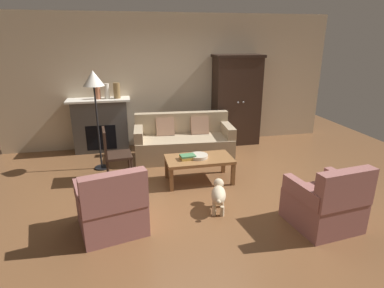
{
  "coord_description": "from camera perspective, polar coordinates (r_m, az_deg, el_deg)",
  "views": [
    {
      "loc": [
        -1.06,
        -4.42,
        2.33
      ],
      "look_at": [
        0.06,
        0.72,
        0.55
      ],
      "focal_mm": 29.86,
      "sensor_mm": 36.0,
      "label": 1
    }
  ],
  "objects": [
    {
      "name": "armchair_near_right",
      "position": [
        4.44,
        22.79,
        -9.88
      ],
      "size": [
        0.86,
        0.86,
        0.88
      ],
      "color": "#935B56",
      "rests_on": "ground"
    },
    {
      "name": "book_stack",
      "position": [
        5.22,
        -0.78,
        -2.33
      ],
      "size": [
        0.26,
        0.19,
        0.07
      ],
      "color": "gold",
      "rests_on": "coffee_table"
    },
    {
      "name": "back_wall",
      "position": [
        7.12,
        -3.74,
        11.14
      ],
      "size": [
        7.2,
        0.1,
        2.8
      ],
      "primitive_type": "cube",
      "color": "beige",
      "rests_on": "ground"
    },
    {
      "name": "fireplace",
      "position": [
        6.97,
        -15.98,
        3.31
      ],
      "size": [
        1.26,
        0.48,
        1.12
      ],
      "color": "#4C4947",
      "rests_on": "ground"
    },
    {
      "name": "coffee_table",
      "position": [
        5.31,
        1.28,
        -3.03
      ],
      "size": [
        1.1,
        0.6,
        0.42
      ],
      "color": "olive",
      "rests_on": "ground"
    },
    {
      "name": "mantel_vase_bronze",
      "position": [
        6.79,
        -13.29,
        9.27
      ],
      "size": [
        0.14,
        0.14,
        0.32
      ],
      "primitive_type": "cylinder",
      "color": "olive",
      "rests_on": "fireplace"
    },
    {
      "name": "armoire",
      "position": [
        7.21,
        7.91,
        7.76
      ],
      "size": [
        1.06,
        0.57,
        1.96
      ],
      "color": "black",
      "rests_on": "ground"
    },
    {
      "name": "armchair_near_left",
      "position": [
        4.15,
        -14.13,
        -11.0
      ],
      "size": [
        0.92,
        0.92,
        0.88
      ],
      "color": "#935B56",
      "rests_on": "ground"
    },
    {
      "name": "couch",
      "position": [
        6.41,
        -1.52,
        0.39
      ],
      "size": [
        1.97,
        0.98,
        0.86
      ],
      "color": "tan",
      "rests_on": "ground"
    },
    {
      "name": "fruit_bowl",
      "position": [
        5.29,
        1.17,
        -2.17
      ],
      "size": [
        0.31,
        0.31,
        0.05
      ],
      "primitive_type": "cylinder",
      "color": "beige",
      "rests_on": "coffee_table"
    },
    {
      "name": "side_chair_wooden",
      "position": [
        5.48,
        -14.03,
        -1.26
      ],
      "size": [
        0.48,
        0.48,
        0.9
      ],
      "color": "black",
      "rests_on": "ground"
    },
    {
      "name": "mantel_vase_terracotta",
      "position": [
        6.81,
        -16.51,
        8.84
      ],
      "size": [
        0.11,
        0.11,
        0.27
      ],
      "primitive_type": "cylinder",
      "color": "#A86042",
      "rests_on": "fireplace"
    },
    {
      "name": "floor_lamp",
      "position": [
        5.79,
        -17.14,
        10.13
      ],
      "size": [
        0.36,
        0.36,
        1.79
      ],
      "color": "black",
      "rests_on": "ground"
    },
    {
      "name": "dog",
      "position": [
        4.51,
        4.76,
        -8.92
      ],
      "size": [
        0.31,
        0.55,
        0.39
      ],
      "color": "beige",
      "rests_on": "ground"
    },
    {
      "name": "ground_plane",
      "position": [
        5.11,
        1.02,
        -8.44
      ],
      "size": [
        9.6,
        9.6,
        0.0
      ],
      "primitive_type": "plane",
      "color": "brown"
    },
    {
      "name": "mantel_vase_cream",
      "position": [
        6.79,
        -14.99,
        9.11
      ],
      "size": [
        0.1,
        0.1,
        0.31
      ],
      "primitive_type": "cylinder",
      "color": "beige",
      "rests_on": "fireplace"
    }
  ]
}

